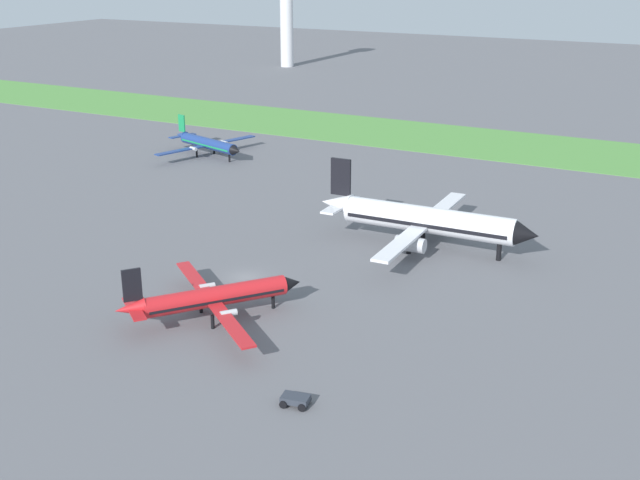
{
  "coord_description": "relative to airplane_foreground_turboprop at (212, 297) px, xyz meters",
  "views": [
    {
      "loc": [
        49.74,
        -73.96,
        36.74
      ],
      "look_at": [
        5.47,
        8.63,
        3.0
      ],
      "focal_mm": 44.69,
      "sensor_mm": 36.0,
      "label": 1
    }
  ],
  "objects": [
    {
      "name": "grass_taxiway_strip",
      "position": [
        -3.26,
        95.56,
        -2.56
      ],
      "size": [
        360.0,
        28.0,
        0.08
      ],
      "primitive_type": "cube",
      "color": "#549342",
      "rests_on": "ground_plane"
    },
    {
      "name": "control_tower",
      "position": [
        -95.62,
        178.57,
        18.6
      ],
      "size": [
        8.0,
        8.0,
        35.9
      ],
      "color": "silver",
      "rests_on": "ground_plane"
    },
    {
      "name": "airplane_midfield_jet",
      "position": [
        11.77,
        31.18,
        1.29
      ],
      "size": [
        29.95,
        30.56,
        10.8
      ],
      "rotation": [
        0.0,
        0.0,
        0.03
      ],
      "color": "white",
      "rests_on": "ground_plane"
    },
    {
      "name": "airplane_foreground_turboprop",
      "position": [
        0.0,
        0.0,
        0.0
      ],
      "size": [
        19.72,
        17.53,
        7.12
      ],
      "rotation": [
        0.0,
        0.0,
        0.91
      ],
      "color": "red",
      "rests_on": "ground_plane"
    },
    {
      "name": "airplane_taxiing_turboprop",
      "position": [
        -43.49,
        59.42,
        -0.07
      ],
      "size": [
        19.45,
        22.51,
        6.93
      ],
      "rotation": [
        0.0,
        0.0,
        5.99
      ],
      "color": "navy",
      "rests_on": "ground_plane"
    },
    {
      "name": "baggage_cart_near_gate",
      "position": [
        16.34,
        -10.76,
        -2.03
      ],
      "size": [
        2.66,
        2.16,
        0.9
      ],
      "rotation": [
        0.0,
        0.0,
        3.33
      ],
      "color": "#2D333D",
      "rests_on": "ground_plane"
    },
    {
      "name": "ground_plane",
      "position": [
        -3.26,
        11.45,
        -2.6
      ],
      "size": [
        600.0,
        600.0,
        0.0
      ],
      "primitive_type": "plane",
      "color": "slate"
    }
  ]
}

